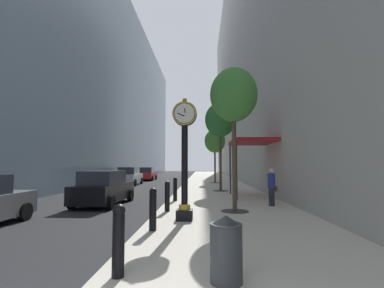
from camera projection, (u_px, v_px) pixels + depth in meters
name	position (u px, v px, depth m)	size (l,w,h in m)	color
ground_plane	(185.00, 183.00, 28.92)	(110.00, 110.00, 0.00)	#262628
sidewalk_right	(212.00, 181.00, 31.80)	(5.96, 80.00, 0.14)	beige
building_block_left	(84.00, 80.00, 33.29)	(9.00, 80.00, 24.59)	slate
building_block_right	(274.00, 41.00, 32.76)	(9.00, 80.00, 33.39)	#B7B2A8
street_clock	(185.00, 152.00, 9.41)	(0.84, 0.55, 4.19)	black
bollard_nearest	(119.00, 239.00, 4.61)	(0.22, 0.22, 1.20)	black
bollard_second	(153.00, 208.00, 7.81)	(0.22, 0.22, 1.20)	black
bollard_third	(167.00, 195.00, 11.01)	(0.22, 0.22, 1.20)	black
bollard_fourth	(175.00, 188.00, 14.21)	(0.22, 0.22, 1.20)	black
street_tree_near	(234.00, 96.00, 11.29)	(1.94, 1.94, 5.85)	#333335
street_tree_mid_near	(220.00, 120.00, 19.80)	(2.19, 2.19, 6.36)	#333335
street_tree_mid_far	(215.00, 141.00, 28.23)	(2.12, 2.12, 5.51)	#333335
trash_bin	(226.00, 248.00, 4.40)	(0.53, 0.53, 1.05)	#383D42
pedestrian_walking	(272.00, 186.00, 12.46)	(0.52, 0.46, 1.70)	#23232D
storefront_awning	(251.00, 143.00, 16.09)	(2.40, 3.60, 3.30)	maroon
car_silver_near	(129.00, 176.00, 26.78)	(2.07, 4.54, 1.75)	#B7BABF
car_red_mid	(147.00, 174.00, 34.99)	(2.20, 4.44, 1.64)	#AD191E
car_black_trailing	(104.00, 188.00, 13.68)	(2.15, 4.33, 1.70)	black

